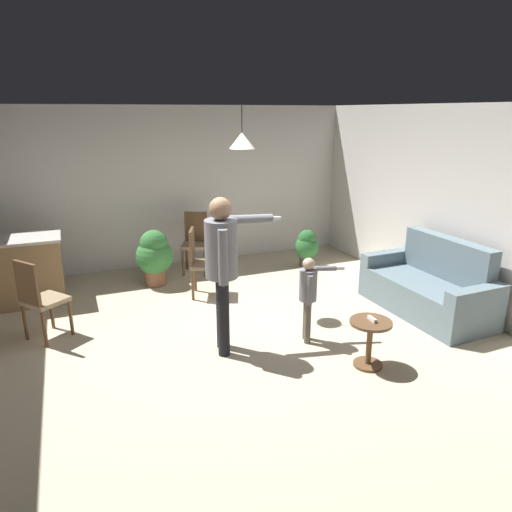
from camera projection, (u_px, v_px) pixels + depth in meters
name	position (u px, v px, depth m)	size (l,w,h in m)	color
ground	(235.00, 339.00, 5.58)	(7.68, 7.68, 0.00)	beige
wall_back	(171.00, 187.00, 8.01)	(6.40, 0.10, 2.70)	silver
wall_right	(456.00, 207.00, 6.32)	(0.10, 6.40, 2.70)	silver
couch_floral	(429.00, 288.00, 6.24)	(0.89, 1.82, 1.00)	slate
kitchen_counter	(16.00, 272.00, 6.45)	(1.26, 0.66, 0.95)	#99754C
side_table_by_couch	(370.00, 338.00, 4.89)	(0.44, 0.44, 0.52)	brown
person_adult	(223.00, 259.00, 4.98)	(0.89, 0.50, 1.76)	black
person_child	(309.00, 290.00, 5.34)	(0.56, 0.29, 1.03)	#60564C
dining_chair_by_counter	(39.00, 297.00, 5.39)	(0.59, 0.59, 1.00)	brown
dining_chair_near_wall	(200.00, 260.00, 6.73)	(0.54, 0.54, 1.00)	brown
dining_chair_centre_back	(195.00, 240.00, 7.78)	(0.55, 0.55, 1.00)	brown
potted_plant_corner	(154.00, 255.00, 7.18)	(0.57, 0.57, 0.87)	brown
potted_plant_by_wall	(307.00, 246.00, 8.11)	(0.42, 0.42, 0.65)	#4C4742
spare_remote_on_table	(372.00, 319.00, 4.84)	(0.04, 0.13, 0.04)	white
ceiling_light_pendant	(242.00, 140.00, 5.80)	(0.32, 0.32, 0.55)	silver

